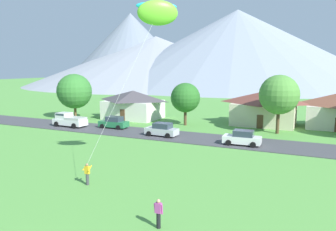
# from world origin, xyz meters

# --- Properties ---
(road_strip) EXTENTS (160.00, 6.52, 0.08)m
(road_strip) POSITION_xyz_m (0.00, 29.85, 0.04)
(road_strip) COLOR #424247
(road_strip) RESTS_ON ground
(mountain_far_east_ridge) EXTENTS (84.53, 84.53, 25.00)m
(mountain_far_east_ridge) POSITION_xyz_m (-21.02, 160.46, 12.50)
(mountain_far_east_ridge) COLOR slate
(mountain_far_east_ridge) RESTS_ON ground
(mountain_west_ridge) EXTENTS (137.76, 137.76, 35.82)m
(mountain_west_ridge) POSITION_xyz_m (-25.01, 150.90, 17.91)
(mountain_west_ridge) COLOR gray
(mountain_west_ridge) RESTS_ON ground
(mountain_far_west_ridge) EXTENTS (126.58, 126.58, 24.08)m
(mountain_far_west_ridge) POSITION_xyz_m (-63.49, 140.59, 12.04)
(mountain_far_west_ridge) COLOR #8E939E
(mountain_far_west_ridge) RESTS_ON ground
(mountain_east_ridge) EXTENTS (71.70, 71.70, 36.42)m
(mountain_east_ridge) POSITION_xyz_m (-78.49, 141.26, 18.21)
(mountain_east_ridge) COLOR slate
(mountain_east_ridge) RESTS_ON ground
(house_leftmost) EXTENTS (9.86, 7.54, 5.19)m
(house_leftmost) POSITION_xyz_m (4.26, 43.42, 2.69)
(house_leftmost) COLOR beige
(house_leftmost) RESTS_ON ground
(house_left_center) EXTENTS (9.65, 7.45, 4.83)m
(house_left_center) POSITION_xyz_m (-17.18, 40.36, 2.50)
(house_left_center) COLOR silver
(house_left_center) RESTS_ON ground
(tree_near_left) EXTENTS (5.95, 5.95, 7.68)m
(tree_near_left) POSITION_xyz_m (-26.34, 36.21, 4.70)
(tree_near_left) COLOR brown
(tree_near_left) RESTS_ON ground
(tree_left_of_center) EXTENTS (4.48, 4.48, 6.48)m
(tree_left_of_center) POSITION_xyz_m (-6.56, 37.97, 4.23)
(tree_left_of_center) COLOR #4C3823
(tree_left_of_center) RESTS_ON ground
(tree_near_right) EXTENTS (5.23, 5.23, 7.84)m
(tree_near_right) POSITION_xyz_m (6.98, 37.28, 5.21)
(tree_near_right) COLOR #4C3823
(tree_near_right) RESTS_ON ground
(parked_car_silver_mid_west) EXTENTS (4.27, 2.22, 1.68)m
(parked_car_silver_mid_west) POSITION_xyz_m (-6.26, 29.15, 0.87)
(parked_car_silver_mid_west) COLOR #B7BCC1
(parked_car_silver_mid_west) RESTS_ON road_strip
(parked_car_white_mid_east) EXTENTS (4.28, 2.23, 1.68)m
(parked_car_white_mid_east) POSITION_xyz_m (4.15, 28.56, 0.87)
(parked_car_white_mid_east) COLOR white
(parked_car_white_mid_east) RESTS_ON road_strip
(parked_car_green_east_end) EXTENTS (4.23, 2.14, 1.68)m
(parked_car_green_east_end) POSITION_xyz_m (-14.95, 31.14, 0.87)
(parked_car_green_east_end) COLOR #237042
(parked_car_green_east_end) RESTS_ON road_strip
(pickup_truck_white_west_side) EXTENTS (5.27, 2.47, 1.99)m
(pickup_truck_white_west_side) POSITION_xyz_m (-21.72, 29.45, 1.06)
(pickup_truck_white_west_side) COLOR white
(pickup_truck_white_west_side) RESTS_ON road_strip
(kite_flyer_with_kite) EXTENTS (5.97, 5.70, 13.90)m
(kite_flyer_with_kite) POSITION_xyz_m (0.10, 15.10, 12.72)
(kite_flyer_with_kite) COLOR #3D3D42
(kite_flyer_with_kite) RESTS_ON ground
(watcher_person) EXTENTS (0.56, 0.24, 1.68)m
(watcher_person) POSITION_xyz_m (4.03, 7.44, 0.88)
(watcher_person) COLOR black
(watcher_person) RESTS_ON ground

